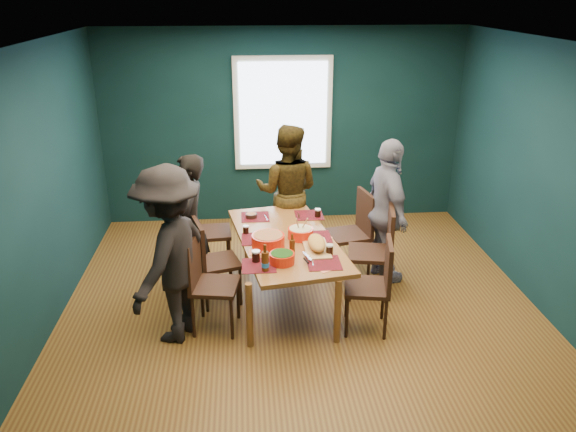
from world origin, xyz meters
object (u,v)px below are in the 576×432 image
Objects in this scene: bowl_salad at (268,241)px; chair_right_far at (356,226)px; person_back at (287,191)px; person_near_left at (170,255)px; cutting_board at (317,244)px; chair_left_near at (205,277)px; chair_right_mid at (379,245)px; person_right at (387,212)px; bowl_herbs at (282,258)px; bowl_dumpling at (300,233)px; chair_left_far at (203,225)px; chair_left_mid at (209,256)px; chair_right_near at (377,279)px; person_far_left at (190,225)px; dining_table at (286,244)px.

chair_right_far is at bearing 36.28° from bowl_salad.
person_back is 2.14m from person_near_left.
person_near_left reaches higher than cutting_board.
chair_left_near is 0.95× the size of chair_right_mid.
chair_right_far is 0.45m from person_right.
bowl_dumpling is at bearing 67.40° from bowl_herbs.
chair_left_far is at bearing 169.92° from chair_right_mid.
bowl_dumpling is at bearing 112.34° from cutting_board.
chair_left_mid is 0.57× the size of person_right.
person_back is at bearing 69.91° from chair_left_near.
person_right reaches higher than chair_left_far.
bowl_herbs is at bearing 119.34° from person_right.
cutting_board is (0.18, -1.43, -0.06)m from person_back.
chair_left_far is 1.00× the size of chair_right_far.
chair_left_mid is 3.51× the size of bowl_dumpling.
chair_left_near is at bearing -175.49° from chair_right_near.
person_far_left is (-2.02, 0.26, 0.19)m from chair_right_mid.
bowl_dumpling is (0.96, 0.01, 0.23)m from chair_left_mid.
chair_right_near reaches higher than dining_table.
chair_right_far reaches higher than chair_right_near.
bowl_dumpling is (0.15, -0.00, 0.13)m from dining_table.
chair_right_near is 3.89× the size of bowl_herbs.
bowl_herbs is 0.41× the size of cutting_board.
bowl_herbs is 0.45m from cutting_board.
chair_right_far is 3.68× the size of bowl_dumpling.
bowl_herbs is at bearing -141.48° from chair_right_far.
chair_right_mid is 2.05m from person_far_left.
person_near_left is at bearing 69.35° from person_back.
chair_left_far is at bearing -165.19° from person_near_left.
chair_left_near is 2.01m from chair_right_far.
person_right is (1.16, 0.36, 0.18)m from dining_table.
chair_left_near is 2.88× the size of bowl_salad.
cutting_board is (-0.88, -0.67, -0.06)m from person_right.
chair_left_mid is 0.93× the size of chair_right_mid.
chair_right_near is at bearing -24.32° from bowl_salad.
person_back is at bearing 77.23° from bowl_salad.
chair_left_far is 0.57× the size of person_near_left.
dining_table is 1.31m from person_near_left.
chair_right_near is at bearing -38.28° from chair_left_mid.
person_near_left is at bearing -150.77° from chair_left_near.
person_far_left is 0.94× the size of person_right.
person_right reaches higher than bowl_salad.
cutting_board is (-0.58, -0.88, 0.20)m from chair_right_far.
chair_right_far reaches higher than bowl_herbs.
person_far_left reaches higher than dining_table.
person_back is 0.97× the size of person_near_left.
chair_right_mid is at bearing 84.87° from chair_right_near.
person_right is 0.96× the size of person_near_left.
chair_left_mid reaches higher than cutting_board.
chair_right_near is at bearing 65.83° from person_far_left.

